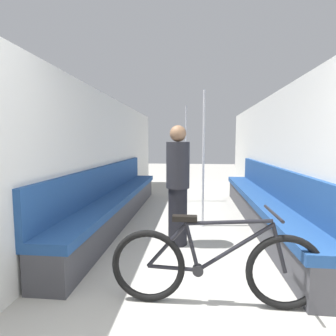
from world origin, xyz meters
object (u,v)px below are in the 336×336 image
object	(u,v)px
bench_seat_row_left	(117,202)
bench_seat_row_right	(263,206)
bicycle	(215,266)
grab_pole_near	(186,156)
passenger_standing	(178,184)
grab_pole_far	(203,161)

from	to	relation	value
bench_seat_row_left	bench_seat_row_right	size ratio (longest dim) A/B	1.00
bench_seat_row_left	bicycle	size ratio (longest dim) A/B	2.64
bicycle	grab_pole_near	xyz separation A→B (m)	(-0.36, 3.81, 0.71)
bench_seat_row_left	bench_seat_row_right	distance (m)	2.42
grab_pole_near	passenger_standing	distance (m)	2.55
bench_seat_row_left	grab_pole_far	bearing A→B (deg)	-5.69
bench_seat_row_left	bicycle	distance (m)	2.66
bench_seat_row_right	passenger_standing	distance (m)	1.70
grab_pole_near	grab_pole_far	size ratio (longest dim) A/B	1.00
bench_seat_row_left	grab_pole_far	xyz separation A→B (m)	(1.45, -0.14, 0.73)
bench_seat_row_right	grab_pole_far	size ratio (longest dim) A/B	2.13
bench_seat_row_right	grab_pole_near	xyz separation A→B (m)	(-1.30, 1.60, 0.73)
bench_seat_row_left	grab_pole_near	distance (m)	2.08
bench_seat_row_right	passenger_standing	size ratio (longest dim) A/B	2.93
grab_pole_near	passenger_standing	size ratio (longest dim) A/B	1.38
bench_seat_row_right	bench_seat_row_left	bearing A→B (deg)	180.00
bench_seat_row_right	grab_pole_near	size ratio (longest dim) A/B	2.13
passenger_standing	bicycle	bearing A→B (deg)	-121.10
bench_seat_row_left	bench_seat_row_right	xyz separation A→B (m)	(2.42, 0.00, 0.00)
bicycle	passenger_standing	bearing A→B (deg)	95.44
bench_seat_row_right	passenger_standing	xyz separation A→B (m)	(-1.32, -0.95, 0.48)
passenger_standing	grab_pole_near	bearing A→B (deg)	41.69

